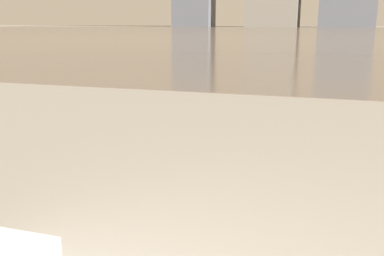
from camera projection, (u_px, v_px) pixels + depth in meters
harbor_water at (325, 31)px, 57.68m from camera, size 180.00×110.00×0.01m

